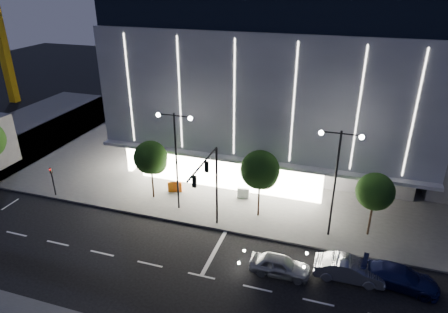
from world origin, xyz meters
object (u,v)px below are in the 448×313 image
car_second (349,269)px  barrier_d (243,193)px  street_lamp_west (176,148)px  tree_right (375,193)px  barrier_a (176,187)px  barrier_c (174,187)px  car_third (400,277)px  street_lamp_east (337,169)px  tree_mid (260,172)px  ped_signal_far (52,178)px  car_lead (280,265)px  traffic_mast (210,179)px  tree_left (151,159)px

car_second → barrier_d: size_ratio=4.26×
street_lamp_west → tree_right: 16.19m
barrier_a → barrier_c: size_ratio=1.00×
car_second → car_third: bearing=-85.8°
barrier_c → street_lamp_east: bearing=-31.3°
tree_mid → barrier_c: (-8.66, 1.50, -3.68)m
barrier_c → tree_right: bearing=-26.3°
car_third → barrier_c: (-19.60, 6.83, -0.07)m
barrier_c → barrier_d: (6.64, 0.87, 0.00)m
ped_signal_far → car_lead: bearing=-10.5°
traffic_mast → tree_left: (-6.97, 3.68, -0.99)m
street_lamp_east → tree_mid: 6.27m
street_lamp_west → tree_mid: bearing=8.3°
tree_left → car_lead: (13.08, -6.61, -3.31)m
car_third → car_second: bearing=102.5°
street_lamp_east → barrier_a: street_lamp_east is taller
ped_signal_far → car_second: (26.69, -3.12, -1.11)m
barrier_c → tree_mid: bearing=-31.3°
tree_mid → car_third: bearing=-26.0°
street_lamp_east → ped_signal_far: size_ratio=3.00×
tree_left → car_second: size_ratio=1.22×
tree_left → tree_right: size_ratio=1.04×
street_lamp_west → street_lamp_east: (13.00, 0.00, 0.00)m
ped_signal_far → car_second: bearing=-6.7°
car_second → traffic_mast: bearing=78.4°
tree_left → car_third: 21.86m
car_lead → ped_signal_far: bearing=79.3°
tree_left → ped_signal_far: bearing=-164.4°
traffic_mast → street_lamp_west: bearing=146.4°
tree_mid → car_third: 12.70m
traffic_mast → car_second: (10.69, -1.96, -4.25)m
car_second → car_third: car_second is taller
street_lamp_east → car_lead: street_lamp_east is taller
ped_signal_far → barrier_d: (17.00, 4.89, -1.24)m
street_lamp_east → car_second: bearing=-69.9°
car_lead → barrier_c: bearing=55.2°
ped_signal_far → car_third: size_ratio=0.60×
street_lamp_west → ped_signal_far: size_ratio=3.00×
tree_right → barrier_c: size_ratio=5.01×
street_lamp_west → car_lead: bearing=-28.9°
tree_mid → barrier_d: 4.83m
car_third → barrier_c: car_third is taller
car_third → tree_right: bearing=27.1°
traffic_mast → tree_left: 7.95m
traffic_mast → barrier_d: traffic_mast is taller
tree_mid → car_lead: bearing=-65.0°
car_lead → tree_right: bearing=-42.0°
tree_right → barrier_d: size_ratio=5.01×
traffic_mast → ped_signal_far: (-16.00, 1.16, -3.14)m
car_second → barrier_a: 17.64m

